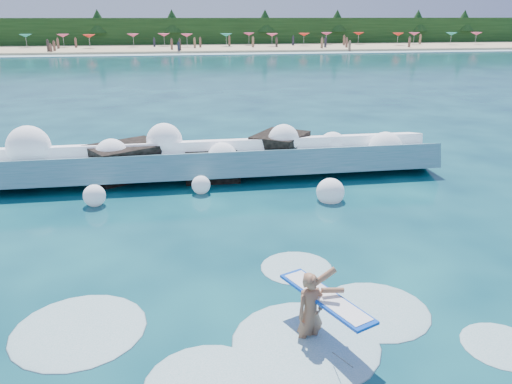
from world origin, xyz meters
TOP-DOWN VIEW (x-y plane):
  - ground at (0.00, 0.00)m, footprint 200.00×200.00m
  - beach at (0.00, 78.00)m, footprint 140.00×20.00m
  - wet_band at (0.00, 67.00)m, footprint 140.00×5.00m
  - treeline at (0.00, 88.00)m, footprint 140.00×4.00m
  - breaking_wave at (0.14, 7.44)m, footprint 17.48×2.75m
  - rock_cluster at (0.37, 7.81)m, footprint 8.54×3.28m
  - surfer_with_board at (1.79, -2.58)m, footprint 1.28×2.78m
  - wave_spray at (-0.13, 7.33)m, footprint 15.27×4.98m
  - surf_foam at (0.83, -2.24)m, footprint 9.38×5.39m
  - beach_umbrellas at (-0.06, 79.84)m, footprint 110.91×6.75m
  - beachgoers at (7.52, 75.39)m, footprint 105.66×13.69m

SIDE VIEW (x-z plane):
  - ground at x=0.00m, z-range 0.00..0.00m
  - surf_foam at x=0.83m, z-range -0.07..0.07m
  - wet_band at x=0.00m, z-range 0.00..0.08m
  - beach at x=0.00m, z-range 0.00..0.40m
  - rock_cluster at x=0.37m, z-range -0.27..1.19m
  - breaking_wave at x=0.14m, z-range -0.23..1.28m
  - surfer_with_board at x=1.79m, z-range -0.20..1.35m
  - wave_spray at x=-0.13m, z-range -0.11..2.01m
  - beachgoers at x=7.52m, z-range 0.15..2.08m
  - beach_umbrellas at x=-0.06m, z-range 2.00..2.50m
  - treeline at x=0.00m, z-range 0.00..5.00m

